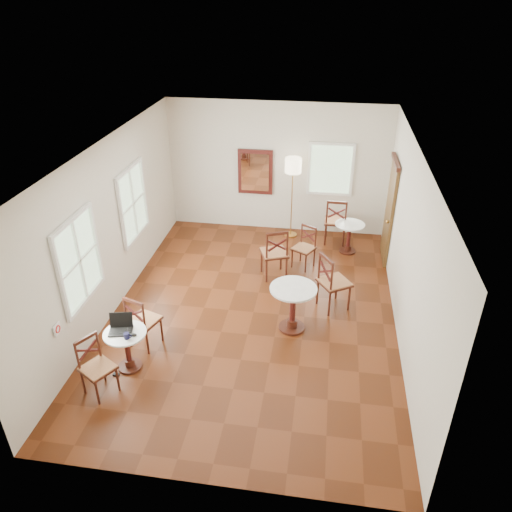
{
  "coord_description": "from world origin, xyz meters",
  "views": [
    {
      "loc": [
        1.13,
        -7.07,
        5.23
      ],
      "look_at": [
        0.0,
        0.3,
        1.0
      ],
      "focal_mm": 34.22,
      "sensor_mm": 36.0,
      "label": 1
    }
  ],
  "objects": [
    {
      "name": "mouse",
      "position": [
        -1.51,
        -1.76,
        0.69
      ],
      "size": [
        0.1,
        0.07,
        0.04
      ],
      "primitive_type": "ellipsoid",
      "rotation": [
        0.0,
        0.0,
        -0.05
      ],
      "color": "black",
      "rests_on": "cafe_table_near"
    },
    {
      "name": "laptop",
      "position": [
        -1.74,
        -1.65,
        0.73
      ],
      "size": [
        0.39,
        0.35,
        0.24
      ],
      "rotation": [
        0.0,
        0.0,
        0.22
      ],
      "color": "black",
      "rests_on": "cafe_table_near"
    },
    {
      "name": "navy_mug",
      "position": [
        -1.58,
        -1.83,
        0.72
      ],
      "size": [
        0.12,
        0.08,
        0.09
      ],
      "color": "black",
      "rests_on": "cafe_table_near"
    },
    {
      "name": "chair_near_b",
      "position": [
        -1.9,
        -2.25,
        0.46
      ],
      "size": [
        0.58,
        0.58,
        0.92
      ],
      "rotation": [
        0.0,
        0.0,
        1.03
      ],
      "color": "#421B10",
      "rests_on": "ground"
    },
    {
      "name": "chair_mid_b",
      "position": [
        1.38,
        0.37,
        0.54
      ],
      "size": [
        0.7,
        0.7,
        1.09
      ],
      "rotation": [
        0.0,
        0.0,
        2.15
      ],
      "color": "#421B10",
      "rests_on": "ground"
    },
    {
      "name": "room_shell",
      "position": [
        -0.06,
        0.27,
        1.89
      ],
      "size": [
        5.02,
        7.02,
        3.01
      ],
      "color": "beige",
      "rests_on": "ground"
    },
    {
      "name": "chair_back_a",
      "position": [
        1.4,
        2.96,
        0.54
      ],
      "size": [
        0.51,
        0.51,
        1.08
      ],
      "rotation": [
        0.0,
        0.0,
        3.11
      ],
      "color": "#421B10",
      "rests_on": "ground"
    },
    {
      "name": "power_adapter",
      "position": [
        -1.81,
        -1.92,
        0.02
      ],
      "size": [
        0.09,
        0.06,
        0.04
      ],
      "primitive_type": "cube",
      "color": "black",
      "rests_on": "ground"
    },
    {
      "name": "ground",
      "position": [
        0.0,
        0.0,
        0.0
      ],
      "size": [
        7.0,
        7.0,
        0.0
      ],
      "primitive_type": "plane",
      "color": "#57250F",
      "rests_on": "ground"
    },
    {
      "name": "water_glass",
      "position": [
        -1.59,
        -1.75,
        0.73
      ],
      "size": [
        0.06,
        0.06,
        0.1
      ],
      "primitive_type": "cylinder",
      "color": "white",
      "rests_on": "cafe_table_near"
    },
    {
      "name": "chair_near_a",
      "position": [
        -1.61,
        -1.15,
        0.48
      ],
      "size": [
        0.57,
        0.57,
        0.97
      ],
      "rotation": [
        0.0,
        0.0,
        2.81
      ],
      "color": "#421B10",
      "rests_on": "ground"
    },
    {
      "name": "chair_mid_a",
      "position": [
        0.22,
        1.28,
        0.54
      ],
      "size": [
        0.65,
        0.65,
        1.08
      ],
      "rotation": [
        0.0,
        0.0,
        3.52
      ],
      "color": "#421B10",
      "rests_on": "ground"
    },
    {
      "name": "cafe_table_mid",
      "position": [
        0.72,
        -0.36,
        0.51
      ],
      "size": [
        0.79,
        0.79,
        0.83
      ],
      "color": "#421B10",
      "rests_on": "ground"
    },
    {
      "name": "cafe_table_back",
      "position": [
        1.7,
        2.55,
        0.42
      ],
      "size": [
        0.64,
        0.64,
        0.67
      ],
      "color": "#421B10",
      "rests_on": "ground"
    },
    {
      "name": "chair_back_b",
      "position": [
        0.78,
        1.78,
        0.44
      ],
      "size": [
        0.55,
        0.55,
        0.88
      ],
      "rotation": [
        0.0,
        0.0,
        -0.5
      ],
      "color": "#421B10",
      "rests_on": "ground"
    },
    {
      "name": "floor_lamp",
      "position": [
        0.39,
        3.15,
        1.59
      ],
      "size": [
        0.36,
        0.36,
        1.87
      ],
      "color": "#BF8C3F",
      "rests_on": "ground"
    },
    {
      "name": "cafe_table_near",
      "position": [
        -1.67,
        -1.71,
        0.42
      ],
      "size": [
        0.64,
        0.64,
        0.67
      ],
      "color": "#421B10",
      "rests_on": "ground"
    }
  ]
}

